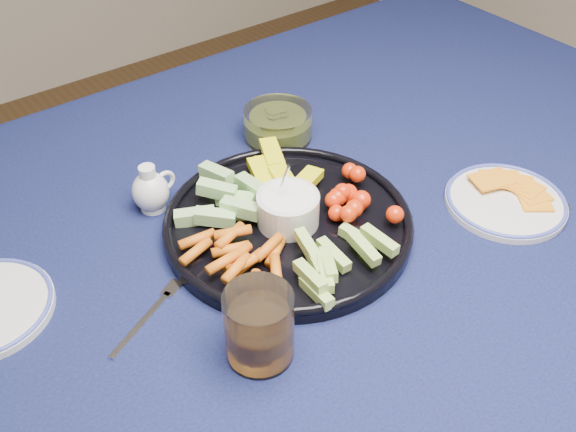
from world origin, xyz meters
TOP-DOWN VIEW (x-y plane):
  - dining_table at (0.00, 0.00)m, footprint 1.67×1.07m
  - crudite_platter at (-0.06, -0.03)m, footprint 0.38×0.38m
  - creamer_pitcher at (-0.20, 0.14)m, footprint 0.07×0.06m
  - pickle_bowl at (0.08, 0.18)m, footprint 0.12×0.12m
  - cheese_plate at (0.26, -0.19)m, footprint 0.19×0.19m
  - juice_tumbler at (-0.22, -0.19)m, footprint 0.09×0.09m
  - fork_left at (-0.30, -0.05)m, footprint 0.14×0.08m
  - fork_right at (0.28, -0.22)m, footprint 0.13×0.12m

SIDE VIEW (x-z plane):
  - dining_table at x=0.00m, z-range 0.29..1.03m
  - fork_left at x=-0.30m, z-range 0.75..0.75m
  - fork_right at x=0.28m, z-range 0.75..0.75m
  - cheese_plate at x=0.26m, z-range 0.74..0.77m
  - crudite_platter at x=-0.06m, z-range 0.71..0.83m
  - pickle_bowl at x=0.08m, z-range 0.74..0.80m
  - creamer_pitcher at x=-0.20m, z-range 0.74..0.82m
  - juice_tumbler at x=-0.22m, z-range 0.74..0.84m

